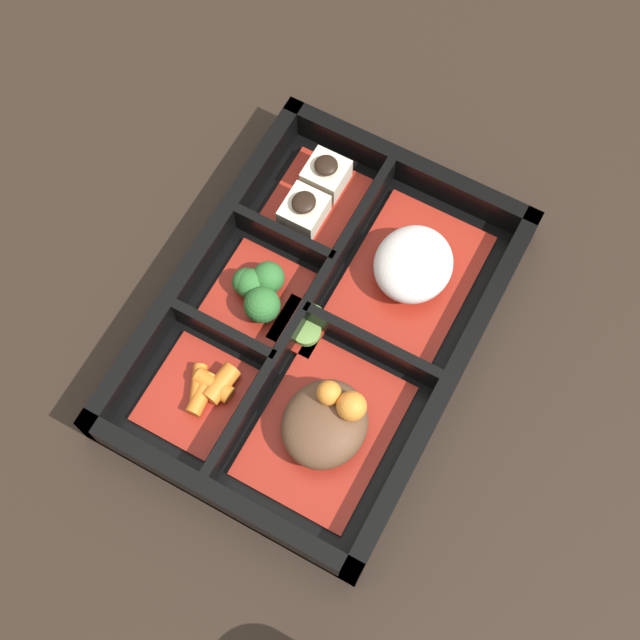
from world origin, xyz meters
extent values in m
plane|color=black|center=(0.00, 0.00, 0.00)|extent=(3.00, 3.00, 0.00)
cube|color=black|center=(0.00, 0.00, 0.01)|extent=(0.34, 0.24, 0.01)
cube|color=black|center=(0.00, -0.11, 0.02)|extent=(0.34, 0.01, 0.04)
cube|color=black|center=(0.00, 0.11, 0.02)|extent=(0.34, 0.01, 0.04)
cube|color=black|center=(-0.16, 0.00, 0.02)|extent=(0.01, 0.24, 0.04)
cube|color=black|center=(0.16, 0.00, 0.02)|extent=(0.01, 0.24, 0.04)
cube|color=black|center=(0.00, -0.01, 0.02)|extent=(0.31, 0.01, 0.04)
cube|color=black|center=(-0.05, -0.06, 0.02)|extent=(0.01, 0.09, 0.04)
cube|color=black|center=(0.05, -0.06, 0.02)|extent=(0.01, 0.09, 0.04)
cube|color=black|center=(0.00, 0.05, 0.02)|extent=(0.01, 0.12, 0.04)
cube|color=maroon|center=(-0.08, 0.05, 0.01)|extent=(0.13, 0.10, 0.01)
ellipsoid|color=silver|center=(-0.08, 0.05, 0.03)|extent=(0.07, 0.06, 0.04)
cube|color=maroon|center=(0.08, 0.05, 0.01)|extent=(0.13, 0.10, 0.01)
ellipsoid|color=brown|center=(0.08, 0.05, 0.03)|extent=(0.07, 0.07, 0.04)
sphere|color=orange|center=(0.06, 0.06, 0.05)|extent=(0.02, 0.02, 0.02)
sphere|color=orange|center=(0.06, 0.04, 0.05)|extent=(0.02, 0.02, 0.02)
cube|color=maroon|center=(-0.10, -0.06, 0.01)|extent=(0.08, 0.07, 0.01)
cube|color=beige|center=(-0.12, -0.06, 0.03)|extent=(0.03, 0.03, 0.02)
ellipsoid|color=black|center=(-0.12, -0.06, 0.04)|extent=(0.02, 0.02, 0.01)
cube|color=beige|center=(-0.08, -0.06, 0.03)|extent=(0.04, 0.03, 0.02)
ellipsoid|color=black|center=(-0.08, -0.06, 0.04)|extent=(0.02, 0.02, 0.01)
cube|color=maroon|center=(0.00, -0.06, 0.01)|extent=(0.08, 0.07, 0.01)
sphere|color=#2D6B2D|center=(0.00, -0.06, 0.03)|extent=(0.03, 0.03, 0.03)
sphere|color=#2D6B2D|center=(0.00, -0.07, 0.03)|extent=(0.02, 0.02, 0.02)
sphere|color=#2D6B2D|center=(-0.01, -0.05, 0.03)|extent=(0.03, 0.03, 0.03)
sphere|color=#2D6B2D|center=(0.01, -0.05, 0.03)|extent=(0.03, 0.03, 0.03)
cube|color=maroon|center=(0.10, -0.06, 0.01)|extent=(0.08, 0.07, 0.01)
cylinder|color=orange|center=(0.10, -0.05, 0.02)|extent=(0.04, 0.02, 0.01)
cylinder|color=orange|center=(0.08, -0.04, 0.02)|extent=(0.03, 0.02, 0.02)
cylinder|color=orange|center=(0.10, -0.06, 0.02)|extent=(0.04, 0.03, 0.01)
cylinder|color=orange|center=(0.09, -0.05, 0.02)|extent=(0.02, 0.03, 0.01)
cube|color=maroon|center=(0.01, -0.01, 0.01)|extent=(0.04, 0.04, 0.01)
cylinder|color=#75A84C|center=(0.01, -0.01, 0.02)|extent=(0.02, 0.02, 0.01)
cylinder|color=#75A84C|center=(0.00, -0.01, 0.02)|extent=(0.03, 0.03, 0.00)
camera|label=1|loc=(0.23, 0.13, 0.69)|focal=50.00mm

